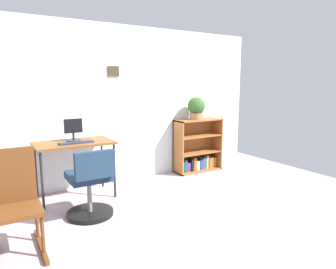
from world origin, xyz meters
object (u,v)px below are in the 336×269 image
keyboard (76,143)px  potted_plant_on_shelf (196,108)px  bookshelf_low (197,148)px  monitor (73,130)px  rocking_chair (14,201)px  desk (74,147)px  office_chair (91,188)px

keyboard → potted_plant_on_shelf: bearing=7.4°
bookshelf_low → potted_plant_on_shelf: potted_plant_on_shelf is taller
monitor → keyboard: (-0.02, -0.20, -0.13)m
rocking_chair → keyboard: bearing=48.9°
desk → office_chair: size_ratio=1.21×
keyboard → potted_plant_on_shelf: 2.10m
keyboard → office_chair: (-0.02, -0.58, -0.41)m
desk → potted_plant_on_shelf: (2.06, 0.16, 0.41)m
rocking_chair → bookshelf_low: size_ratio=1.03×
desk → monitor: bearing=75.6°
office_chair → potted_plant_on_shelf: (2.07, 0.85, 0.74)m
rocking_chair → potted_plant_on_shelf: potted_plant_on_shelf is taller
desk → bookshelf_low: 2.15m
bookshelf_low → potted_plant_on_shelf: size_ratio=2.40×
desk → potted_plant_on_shelf: potted_plant_on_shelf is taller
keyboard → office_chair: office_chair is taller
rocking_chair → potted_plant_on_shelf: bearing=22.4°
desk → monitor: monitor is taller
desk → keyboard: size_ratio=2.28×
office_chair → bookshelf_low: (2.13, 0.90, 0.04)m
office_chair → rocking_chair: (-0.78, -0.32, 0.12)m
desk → keyboard: bearing=-88.1°
office_chair → monitor: bearing=87.4°
rocking_chair → bookshelf_low: rocking_chair is taller
monitor → bookshelf_low: 2.16m
desk → office_chair: 0.77m
monitor → bookshelf_low: (2.10, 0.12, -0.50)m
bookshelf_low → monitor: bearing=-176.6°
monitor → keyboard: monitor is taller
bookshelf_low → potted_plant_on_shelf: bearing=-138.9°
bookshelf_low → rocking_chair: bearing=-157.1°
desk → potted_plant_on_shelf: bearing=4.4°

